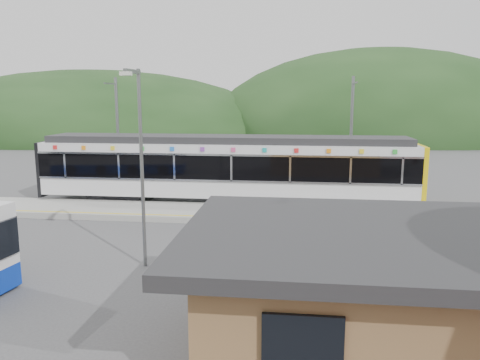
# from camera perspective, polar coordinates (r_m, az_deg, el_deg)

# --- Properties ---
(ground) EXTENTS (120.00, 120.00, 0.00)m
(ground) POSITION_cam_1_polar(r_m,az_deg,el_deg) (20.22, -4.41, -6.69)
(ground) COLOR #4C4C4F
(ground) RESTS_ON ground
(hills) EXTENTS (146.00, 149.00, 26.00)m
(hills) POSITION_cam_1_polar(r_m,az_deg,el_deg) (25.08, 12.05, -3.58)
(hills) COLOR #1E3D19
(hills) RESTS_ON ground
(platform) EXTENTS (26.00, 3.20, 0.30)m
(platform) POSITION_cam_1_polar(r_m,az_deg,el_deg) (23.31, -2.85, -4.02)
(platform) COLOR #9E9E99
(platform) RESTS_ON ground
(yellow_line) EXTENTS (26.00, 0.10, 0.01)m
(yellow_line) POSITION_cam_1_polar(r_m,az_deg,el_deg) (22.03, -3.42, -4.45)
(yellow_line) COLOR yellow
(yellow_line) RESTS_ON platform
(train) EXTENTS (20.44, 3.01, 3.74)m
(train) POSITION_cam_1_polar(r_m,az_deg,el_deg) (25.54, -1.68, 1.61)
(train) COLOR black
(train) RESTS_ON ground
(catenary_mast_west) EXTENTS (0.18, 1.80, 7.00)m
(catenary_mast_west) POSITION_cam_1_polar(r_m,az_deg,el_deg) (29.67, -14.69, 5.55)
(catenary_mast_west) COLOR slate
(catenary_mast_west) RESTS_ON ground
(catenary_mast_east) EXTENTS (0.18, 1.80, 7.00)m
(catenary_mast_east) POSITION_cam_1_polar(r_m,az_deg,el_deg) (27.82, 13.39, 5.32)
(catenary_mast_east) COLOR slate
(catenary_mast_east) RESTS_ON ground
(station_shelter) EXTENTS (9.20, 6.20, 3.00)m
(station_shelter) POSITION_cam_1_polar(r_m,az_deg,el_deg) (11.07, 18.09, -13.11)
(station_shelter) COLOR olive
(station_shelter) RESTS_ON ground
(lamp_post) EXTENTS (0.36, 1.17, 6.73)m
(lamp_post) POSITION_cam_1_polar(r_m,az_deg,el_deg) (15.91, -12.09, 3.28)
(lamp_post) COLOR slate
(lamp_post) RESTS_ON ground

